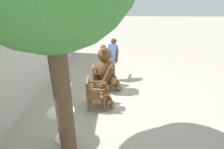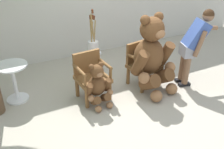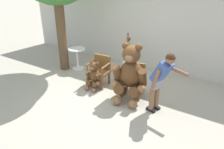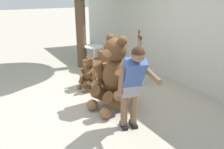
{
  "view_description": "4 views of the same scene",
  "coord_description": "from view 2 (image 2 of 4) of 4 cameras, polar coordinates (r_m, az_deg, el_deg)",
  "views": [
    {
      "loc": [
        -4.79,
        -0.22,
        2.82
      ],
      "look_at": [
        -0.37,
        -0.06,
        0.93
      ],
      "focal_mm": 28.0,
      "sensor_mm": 36.0,
      "label": 1
    },
    {
      "loc": [
        -1.98,
        -3.28,
        2.67
      ],
      "look_at": [
        -0.29,
        0.11,
        0.56
      ],
      "focal_mm": 40.0,
      "sensor_mm": 36.0,
      "label": 2
    },
    {
      "loc": [
        2.8,
        -4.24,
        3.05
      ],
      "look_at": [
        0.19,
        -0.09,
        0.71
      ],
      "focal_mm": 35.0,
      "sensor_mm": 36.0,
      "label": 3
    },
    {
      "loc": [
        3.97,
        -1.94,
        2.24
      ],
      "look_at": [
        0.28,
        0.3,
        0.61
      ],
      "focal_mm": 35.0,
      "sensor_mm": 36.0,
      "label": 4
    }
  ],
  "objects": [
    {
      "name": "brush_bucket",
      "position": [
        5.35,
        -4.32,
        6.97
      ],
      "size": [
        0.22,
        0.22,
        0.94
      ],
      "color": "white",
      "rests_on": "white_stool"
    },
    {
      "name": "teddy_bear_small",
      "position": [
        4.35,
        -3.24,
        -2.47
      ],
      "size": [
        0.49,
        0.47,
        0.81
      ],
      "color": "brown",
      "rests_on": "ground"
    },
    {
      "name": "wooden_chair_left",
      "position": [
        4.54,
        -4.79,
        -0.1
      ],
      "size": [
        0.6,
        0.56,
        0.86
      ],
      "color": "brown",
      "rests_on": "ground"
    },
    {
      "name": "teddy_bear_large",
      "position": [
        4.7,
        9.1,
        4.4
      ],
      "size": [
        0.93,
        0.92,
        1.5
      ],
      "color": "brown",
      "rests_on": "ground"
    },
    {
      "name": "person_visitor",
      "position": [
        5.03,
        18.3,
        7.1
      ],
      "size": [
        0.85,
        0.48,
        1.52
      ],
      "color": "black",
      "rests_on": "ground"
    },
    {
      "name": "wooden_chair_right",
      "position": [
        4.99,
        6.92,
        2.63
      ],
      "size": [
        0.65,
        0.61,
        0.86
      ],
      "color": "brown",
      "rests_on": "ground"
    },
    {
      "name": "round_side_table",
      "position": [
        4.77,
        -21.58,
        -0.86
      ],
      "size": [
        0.56,
        0.56,
        0.72
      ],
      "color": "silver",
      "rests_on": "ground"
    },
    {
      "name": "ground_plane",
      "position": [
        4.67,
        3.79,
        -5.84
      ],
      "size": [
        60.0,
        60.0,
        0.0
      ],
      "primitive_type": "plane",
      "color": "#A8A091"
    },
    {
      "name": "white_stool",
      "position": [
        5.47,
        -4.2,
        4.01
      ],
      "size": [
        0.34,
        0.34,
        0.46
      ],
      "color": "silver",
      "rests_on": "ground"
    }
  ]
}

